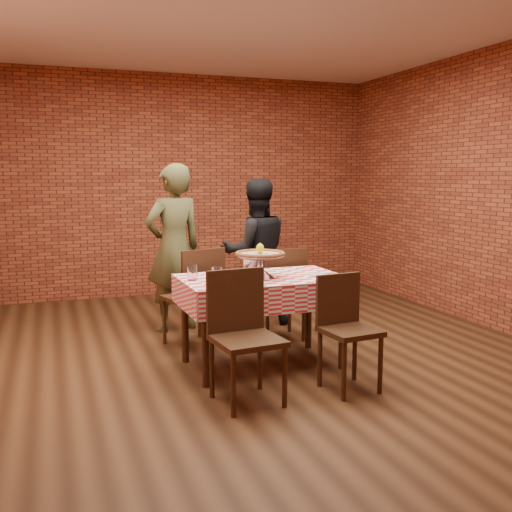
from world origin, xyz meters
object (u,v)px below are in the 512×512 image
object	(u,v)px
table	(262,322)
chair_far_left	(192,297)
chair_near_right	(350,334)
chair_far_right	(279,293)
pizza_stand	(260,266)
condiment_caddy	(250,262)
water_glass_right	(192,272)
chair_near_left	(247,339)
pizza	(260,254)
diner_olive	(174,248)
water_glass_left	(217,275)
diner_black	(256,252)

from	to	relation	value
table	chair_far_left	size ratio (longest dim) A/B	1.42
chair_near_right	chair_far_right	size ratio (longest dim) A/B	0.94
pizza_stand	condiment_caddy	size ratio (longest dim) A/B	2.74
water_glass_right	chair_far_right	bearing A→B (deg)	33.02
chair_far_right	chair_near_left	bearing A→B (deg)	61.96
pizza	water_glass_right	size ratio (longest dim) A/B	3.25
pizza	diner_olive	size ratio (longest dim) A/B	0.24
pizza_stand	chair_far_right	distance (m)	0.98
condiment_caddy	water_glass_left	bearing A→B (deg)	-115.52
table	diner_olive	world-z (taller)	diner_olive
diner_olive	chair_far_left	bearing A→B (deg)	78.64
condiment_caddy	chair_near_left	xyz separation A→B (m)	(-0.38, -1.04, -0.37)
chair_far_right	diner_black	world-z (taller)	diner_black
water_glass_right	chair_near_left	xyz separation A→B (m)	(0.20, -0.79, -0.36)
diner_olive	diner_black	xyz separation A→B (m)	(0.88, -0.04, -0.08)
water_glass_left	water_glass_right	bearing A→B (deg)	124.77
pizza_stand	diner_black	xyz separation A→B (m)	(0.45, 1.37, -0.07)
condiment_caddy	chair_far_right	world-z (taller)	condiment_caddy
water_glass_right	chair_near_right	bearing A→B (deg)	-39.52
table	diner_olive	xyz separation A→B (m)	(-0.46, 1.38, 0.48)
pizza_stand	pizza	world-z (taller)	pizza
pizza	diner_olive	world-z (taller)	diner_olive
table	diner_olive	distance (m)	1.53
water_glass_left	condiment_caddy	world-z (taller)	condiment_caddy
chair_near_right	diner_olive	xyz separation A→B (m)	(-0.87, 2.13, 0.43)
table	pizza	bearing A→B (deg)	-138.50
chair_far_right	diner_black	size ratio (longest dim) A/B	0.58
chair_near_left	chair_far_right	size ratio (longest dim) A/B	1.02
pizza_stand	water_glass_left	world-z (taller)	pizza_stand
table	diner_black	bearing A→B (deg)	72.64
table	chair_far_left	xyz separation A→B (m)	(-0.41, 0.78, 0.09)
table	chair_near_left	size ratio (longest dim) A/B	1.43
chair_far_left	diner_black	size ratio (longest dim) A/B	0.60
chair_far_right	water_glass_right	bearing A→B (deg)	34.44
pizza_stand	chair_near_left	bearing A→B (deg)	-116.51
chair_far_right	diner_olive	distance (m)	1.18
chair_far_left	chair_far_right	xyz separation A→B (m)	(0.86, -0.05, -0.01)
pizza_stand	chair_near_right	distance (m)	0.95
water_glass_right	chair_far_left	xyz separation A→B (m)	(0.16, 0.71, -0.35)
pizza_stand	chair_far_right	xyz separation A→B (m)	(0.47, 0.76, -0.40)
pizza	chair_far_left	xyz separation A→B (m)	(-0.38, 0.80, -0.48)
pizza_stand	water_glass_right	distance (m)	0.55
water_glass_right	condiment_caddy	world-z (taller)	condiment_caddy
chair_near_right	diner_olive	size ratio (longest dim) A/B	0.50
condiment_caddy	pizza_stand	bearing A→B (deg)	-77.34
chair_near_right	water_glass_left	bearing A→B (deg)	137.94
condiment_caddy	diner_olive	xyz separation A→B (m)	(-0.45, 1.06, 0.02)
chair_near_left	diner_olive	xyz separation A→B (m)	(-0.08, 2.11, 0.39)
pizza_stand	table	bearing A→B (deg)	41.50
chair_far_right	diner_black	distance (m)	0.69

